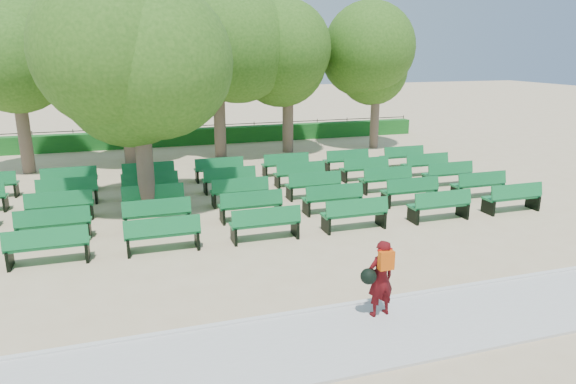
{
  "coord_description": "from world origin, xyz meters",
  "views": [
    {
      "loc": [
        -4.28,
        -15.15,
        5.25
      ],
      "look_at": [
        0.22,
        -1.0,
        1.1
      ],
      "focal_mm": 32.0,
      "sensor_mm": 36.0,
      "label": 1
    }
  ],
  "objects": [
    {
      "name": "person",
      "position": [
        0.28,
        -6.82,
        0.89
      ],
      "size": [
        0.77,
        0.48,
        1.6
      ],
      "rotation": [
        0.0,
        0.0,
        3.26
      ],
      "color": "#4A0A0E",
      "rests_on": "ground"
    },
    {
      "name": "curb",
      "position": [
        0.0,
        -6.25,
        0.05
      ],
      "size": [
        30.0,
        0.12,
        0.1
      ],
      "primitive_type": "cube",
      "color": "silver",
      "rests_on": "ground"
    },
    {
      "name": "ground",
      "position": [
        0.0,
        0.0,
        0.0
      ],
      "size": [
        120.0,
        120.0,
        0.0
      ],
      "primitive_type": "plane",
      "color": "tan"
    },
    {
      "name": "hedge",
      "position": [
        0.0,
        14.0,
        0.45
      ],
      "size": [
        26.0,
        0.7,
        0.9
      ],
      "primitive_type": "cube",
      "color": "#185E1D",
      "rests_on": "ground"
    },
    {
      "name": "paving",
      "position": [
        0.0,
        -7.4,
        0.03
      ],
      "size": [
        30.0,
        2.2,
        0.06
      ],
      "primitive_type": "cube",
      "color": "beige",
      "rests_on": "ground"
    },
    {
      "name": "tree_line",
      "position": [
        0.0,
        10.0,
        0.0
      ],
      "size": [
        21.8,
        6.8,
        7.04
      ],
      "primitive_type": null,
      "color": "#35631A",
      "rests_on": "ground"
    },
    {
      "name": "bench_array",
      "position": [
        -0.74,
        1.74,
        0.1
      ],
      "size": [
        1.99,
        0.66,
        1.25
      ],
      "rotation": [
        0.0,
        0.0,
        -0.02
      ],
      "color": "#137136",
      "rests_on": "ground"
    },
    {
      "name": "fence",
      "position": [
        0.0,
        14.4,
        0.0
      ],
      "size": [
        26.0,
        0.1,
        1.02
      ],
      "primitive_type": null,
      "color": "black",
      "rests_on": "ground"
    },
    {
      "name": "tree_among",
      "position": [
        -3.79,
        1.59,
        4.36
      ],
      "size": [
        4.77,
        4.77,
        6.53
      ],
      "color": "brown",
      "rests_on": "ground"
    }
  ]
}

